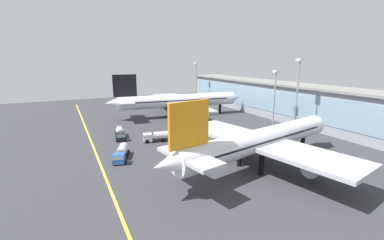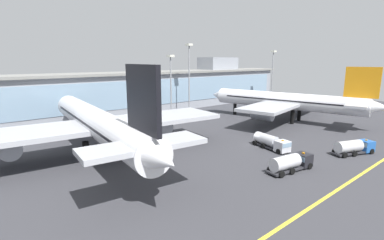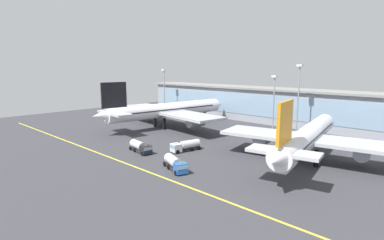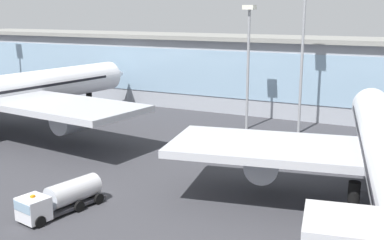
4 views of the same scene
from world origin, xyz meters
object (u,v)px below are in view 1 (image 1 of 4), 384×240
at_px(fuel_tanker_truck, 121,153).
at_px(apron_light_mast_far_east, 196,76).
at_px(airliner_near_left, 178,101).
at_px(apron_light_mast_east, 275,90).
at_px(service_truck_far, 158,136).
at_px(apron_light_mast_centre, 298,86).
at_px(airliner_near_right, 260,141).
at_px(baggage_tug_near, 120,134).

distance_m(fuel_tanker_truck, apron_light_mast_far_east, 87.99).
xyz_separation_m(airliner_near_left, fuel_tanker_truck, (39.39, -32.06, -5.03)).
bearing_deg(apron_light_mast_east, service_truck_far, -95.43).
relative_size(apron_light_mast_centre, apron_light_mast_far_east, 1.09).
bearing_deg(airliner_near_left, apron_light_mast_east, -50.84).
xyz_separation_m(airliner_near_right, apron_light_mast_centre, (-15.71, 27.58, 9.46)).
distance_m(apron_light_mast_east, apron_light_mast_far_east, 61.45).
bearing_deg(apron_light_mast_centre, fuel_tanker_truck, -92.67).
distance_m(airliner_near_right, apron_light_mast_centre, 33.12).
bearing_deg(baggage_tug_near, apron_light_mast_centre, 77.16).
height_order(apron_light_mast_east, apron_light_mast_far_east, apron_light_mast_far_east).
distance_m(apron_light_mast_centre, apron_light_mast_east, 8.80).
relative_size(airliner_near_left, airliner_near_right, 1.10).
relative_size(fuel_tanker_truck, apron_light_mast_east, 0.46).
distance_m(airliner_near_right, apron_light_mast_east, 36.63).
distance_m(airliner_near_left, airliner_near_right, 57.87).
xyz_separation_m(fuel_tanker_truck, service_truck_far, (-9.81, 12.69, 0.00)).
relative_size(airliner_near_right, service_truck_far, 5.77).
xyz_separation_m(airliner_near_right, apron_light_mast_east, (-24.19, 26.50, 7.36)).
bearing_deg(apron_light_mast_east, apron_light_mast_centre, 7.27).
bearing_deg(baggage_tug_near, apron_light_mast_east, 85.55).
xyz_separation_m(airliner_near_left, apron_light_mast_far_east, (-27.97, 23.04, 7.98)).
xyz_separation_m(baggage_tug_near, apron_light_mast_east, (11.69, 49.97, 11.97)).
bearing_deg(airliner_near_left, fuel_tanker_truck, -122.52).
relative_size(baggage_tug_near, apron_light_mast_east, 0.46).
bearing_deg(apron_light_mast_far_east, apron_light_mast_centre, -0.51).
relative_size(fuel_tanker_truck, apron_light_mast_far_east, 0.42).
bearing_deg(apron_light_mast_centre, apron_light_mast_east, -172.73).
xyz_separation_m(fuel_tanker_truck, baggage_tug_near, (-17.63, 3.43, 0.00)).
relative_size(airliner_near_left, apron_light_mast_far_east, 2.69).
distance_m(fuel_tanker_truck, service_truck_far, 16.04).
distance_m(baggage_tug_near, apron_light_mast_centre, 56.66).
bearing_deg(apron_light_mast_far_east, airliner_near_left, -39.49).
bearing_deg(baggage_tug_near, fuel_tanker_truck, -2.30).
relative_size(baggage_tug_near, apron_light_mast_centre, 0.39).
relative_size(airliner_near_right, fuel_tanker_truck, 5.78).
xyz_separation_m(baggage_tug_near, apron_light_mast_centre, (20.16, 51.05, 14.07)).
bearing_deg(apron_light_mast_east, airliner_near_right, -47.62).
height_order(airliner_near_right, fuel_tanker_truck, airliner_near_right).
height_order(airliner_near_left, fuel_tanker_truck, airliner_near_left).
bearing_deg(apron_light_mast_centre, airliner_near_left, -151.87).
bearing_deg(airliner_near_right, apron_light_mast_east, 31.22).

